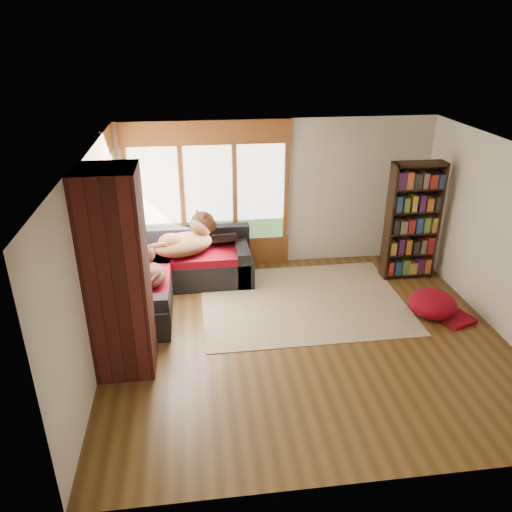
{
  "coord_description": "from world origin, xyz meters",
  "views": [
    {
      "loc": [
        -1.44,
        -5.76,
        3.99
      ],
      "look_at": [
        -0.61,
        0.73,
        0.95
      ],
      "focal_mm": 35.0,
      "sensor_mm": 36.0,
      "label": 1
    }
  ],
  "objects_px": {
    "sectional_sofa": "(167,272)",
    "area_rug": "(302,301)",
    "dog_brindle": "(148,269)",
    "brick_chimney": "(117,276)",
    "dog_tan": "(188,238)",
    "bookshelf": "(412,222)",
    "pouf": "(432,303)"
  },
  "relations": [
    {
      "from": "sectional_sofa",
      "to": "area_rug",
      "type": "xyz_separation_m",
      "value": [
        2.12,
        -0.73,
        -0.3
      ]
    },
    {
      "from": "area_rug",
      "to": "dog_brindle",
      "type": "distance_m",
      "value": 2.45
    },
    {
      "from": "dog_brindle",
      "to": "brick_chimney",
      "type": "bearing_deg",
      "value": 156.67
    },
    {
      "from": "dog_brindle",
      "to": "dog_tan",
      "type": "bearing_deg",
      "value": -46.06
    },
    {
      "from": "dog_tan",
      "to": "dog_brindle",
      "type": "xyz_separation_m",
      "value": [
        -0.59,
        -0.91,
        -0.08
      ]
    },
    {
      "from": "brick_chimney",
      "to": "dog_tan",
      "type": "xyz_separation_m",
      "value": [
        0.82,
        2.17,
        -0.47
      ]
    },
    {
      "from": "area_rug",
      "to": "bookshelf",
      "type": "bearing_deg",
      "value": 18.24
    },
    {
      "from": "area_rug",
      "to": "dog_tan",
      "type": "height_order",
      "value": "dog_tan"
    },
    {
      "from": "bookshelf",
      "to": "dog_tan",
      "type": "height_order",
      "value": "bookshelf"
    },
    {
      "from": "sectional_sofa",
      "to": "dog_tan",
      "type": "relative_size",
      "value": 1.86
    },
    {
      "from": "dog_tan",
      "to": "dog_brindle",
      "type": "bearing_deg",
      "value": -148.74
    },
    {
      "from": "brick_chimney",
      "to": "area_rug",
      "type": "relative_size",
      "value": 0.82
    },
    {
      "from": "bookshelf",
      "to": "pouf",
      "type": "xyz_separation_m",
      "value": [
        -0.13,
        -1.29,
        -0.81
      ]
    },
    {
      "from": "bookshelf",
      "to": "dog_tan",
      "type": "bearing_deg",
      "value": 177.01
    },
    {
      "from": "area_rug",
      "to": "dog_tan",
      "type": "xyz_separation_m",
      "value": [
        -1.75,
        0.84,
        0.82
      ]
    },
    {
      "from": "dog_tan",
      "to": "dog_brindle",
      "type": "distance_m",
      "value": 1.08
    },
    {
      "from": "pouf",
      "to": "dog_tan",
      "type": "distance_m",
      "value": 3.94
    },
    {
      "from": "sectional_sofa",
      "to": "pouf",
      "type": "height_order",
      "value": "sectional_sofa"
    },
    {
      "from": "sectional_sofa",
      "to": "bookshelf",
      "type": "xyz_separation_m",
      "value": [
        4.09,
        -0.08,
        0.71
      ]
    },
    {
      "from": "bookshelf",
      "to": "dog_tan",
      "type": "relative_size",
      "value": 1.71
    },
    {
      "from": "bookshelf",
      "to": "dog_brindle",
      "type": "relative_size",
      "value": 2.42
    },
    {
      "from": "area_rug",
      "to": "pouf",
      "type": "xyz_separation_m",
      "value": [
        1.85,
        -0.64,
        0.2
      ]
    },
    {
      "from": "area_rug",
      "to": "bookshelf",
      "type": "relative_size",
      "value": 1.57
    },
    {
      "from": "pouf",
      "to": "dog_tan",
      "type": "bearing_deg",
      "value": 157.59
    },
    {
      "from": "area_rug",
      "to": "dog_tan",
      "type": "distance_m",
      "value": 2.11
    },
    {
      "from": "sectional_sofa",
      "to": "pouf",
      "type": "xyz_separation_m",
      "value": [
        3.97,
        -1.37,
        -0.1
      ]
    },
    {
      "from": "bookshelf",
      "to": "dog_brindle",
      "type": "xyz_separation_m",
      "value": [
        -4.31,
        -0.71,
        -0.27
      ]
    },
    {
      "from": "sectional_sofa",
      "to": "dog_brindle",
      "type": "relative_size",
      "value": 2.64
    },
    {
      "from": "dog_tan",
      "to": "dog_brindle",
      "type": "relative_size",
      "value": 1.42
    },
    {
      "from": "dog_brindle",
      "to": "sectional_sofa",
      "type": "bearing_deg",
      "value": -28.5
    },
    {
      "from": "pouf",
      "to": "bookshelf",
      "type": "bearing_deg",
      "value": 84.44
    },
    {
      "from": "brick_chimney",
      "to": "bookshelf",
      "type": "distance_m",
      "value": 4.96
    }
  ]
}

